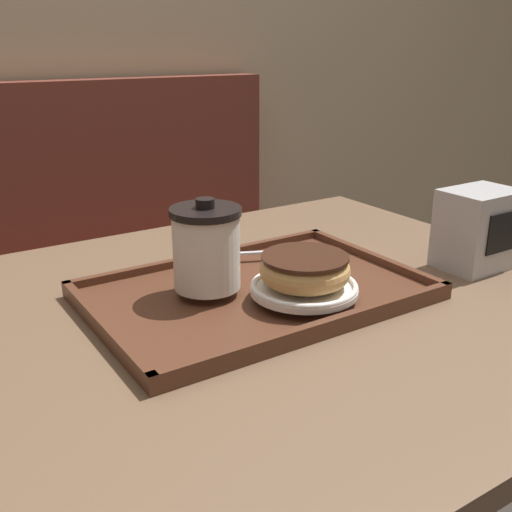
{
  "coord_description": "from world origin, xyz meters",
  "views": [
    {
      "loc": [
        -0.45,
        -0.64,
        1.1
      ],
      "look_at": [
        -0.02,
        0.02,
        0.81
      ],
      "focal_mm": 42.0,
      "sensor_mm": 36.0,
      "label": 1
    }
  ],
  "objects_px": {
    "spoon": "(301,249)",
    "napkin_dispenser": "(478,229)",
    "donut_chocolate_glazed": "(305,269)",
    "coffee_cup_front": "(206,247)"
  },
  "relations": [
    {
      "from": "spoon",
      "to": "napkin_dispenser",
      "type": "bearing_deg",
      "value": -10.38
    },
    {
      "from": "napkin_dispenser",
      "to": "coffee_cup_front",
      "type": "bearing_deg",
      "value": 165.69
    },
    {
      "from": "spoon",
      "to": "napkin_dispenser",
      "type": "relative_size",
      "value": 1.09
    },
    {
      "from": "spoon",
      "to": "napkin_dispenser",
      "type": "height_order",
      "value": "napkin_dispenser"
    },
    {
      "from": "donut_chocolate_glazed",
      "to": "spoon",
      "type": "distance_m",
      "value": 0.17
    },
    {
      "from": "spoon",
      "to": "donut_chocolate_glazed",
      "type": "bearing_deg",
      "value": -102.08
    },
    {
      "from": "coffee_cup_front",
      "to": "spoon",
      "type": "relative_size",
      "value": 0.91
    },
    {
      "from": "coffee_cup_front",
      "to": "spoon",
      "type": "bearing_deg",
      "value": 13.36
    },
    {
      "from": "donut_chocolate_glazed",
      "to": "napkin_dispenser",
      "type": "relative_size",
      "value": 0.97
    },
    {
      "from": "donut_chocolate_glazed",
      "to": "spoon",
      "type": "bearing_deg",
      "value": 54.32
    }
  ]
}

